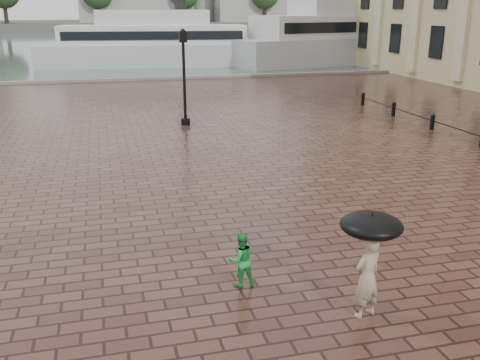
# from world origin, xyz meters

# --- Properties ---
(ground) EXTENTS (300.00, 300.00, 0.00)m
(ground) POSITION_xyz_m (0.00, 0.00, 0.00)
(ground) COLOR #3C201B
(ground) RESTS_ON ground
(harbour_water) EXTENTS (240.00, 240.00, 0.00)m
(harbour_water) POSITION_xyz_m (0.00, 92.00, 0.00)
(harbour_water) COLOR #475256
(harbour_water) RESTS_ON ground
(quay_edge) EXTENTS (80.00, 0.60, 0.30)m
(quay_edge) POSITION_xyz_m (0.00, 32.00, 0.00)
(quay_edge) COLOR slate
(quay_edge) RESTS_ON ground
(far_shore) EXTENTS (300.00, 60.00, 2.00)m
(far_shore) POSITION_xyz_m (0.00, 160.00, 1.00)
(far_shore) COLOR #4C4C47
(far_shore) RESTS_ON ground
(street_lamps) EXTENTS (15.44, 12.44, 4.40)m
(street_lamps) POSITION_xyz_m (-5.00, 15.33, 2.33)
(street_lamps) COLOR black
(street_lamps) RESTS_ON ground
(adult_pedestrian) EXTENTS (0.66, 0.53, 1.58)m
(adult_pedestrian) POSITION_xyz_m (3.50, -3.80, 0.79)
(adult_pedestrian) COLOR tan
(adult_pedestrian) RESTS_ON ground
(child_pedestrian) EXTENTS (0.60, 0.50, 1.15)m
(child_pedestrian) POSITION_xyz_m (1.59, -2.13, 0.57)
(child_pedestrian) COLOR green
(child_pedestrian) RESTS_ON ground
(ferry_near) EXTENTS (22.69, 7.78, 7.29)m
(ferry_near) POSITION_xyz_m (4.53, 42.93, 2.19)
(ferry_near) COLOR #B9B9B9
(ferry_near) RESTS_ON ground
(ferry_far) EXTENTS (28.02, 13.23, 8.94)m
(ferry_far) POSITION_xyz_m (25.12, 41.95, 2.69)
(ferry_far) COLOR #B9B9B9
(ferry_far) RESTS_ON ground
(umbrella) EXTENTS (1.10, 1.10, 1.11)m
(umbrella) POSITION_xyz_m (3.50, -3.80, 1.79)
(umbrella) COLOR black
(umbrella) RESTS_ON ground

